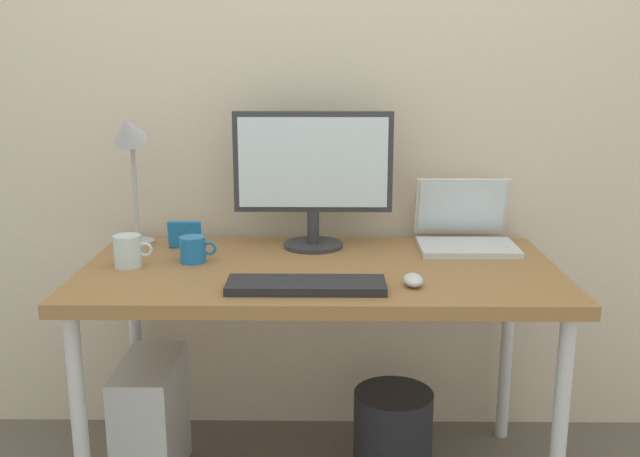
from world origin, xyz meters
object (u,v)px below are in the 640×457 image
(desk, at_px, (320,286))
(laptop, at_px, (465,230))
(glass_cup, at_px, (128,251))
(computer_tower, at_px, (152,422))
(desk_lamp, at_px, (130,150))
(coffee_mug, at_px, (193,249))
(monitor, at_px, (313,171))
(mouse, at_px, (413,280))
(keyboard, at_px, (306,285))
(photo_frame, at_px, (185,234))
(wastebasket, at_px, (393,434))

(desk, distance_m, laptop, 0.56)
(desk, height_order, glass_cup, glass_cup)
(laptop, xyz_separation_m, computer_tower, (-1.04, -0.25, -0.59))
(desk_lamp, xyz_separation_m, coffee_mug, (0.23, -0.19, -0.29))
(monitor, bearing_deg, mouse, -55.57)
(desk_lamp, bearing_deg, monitor, -0.07)
(laptop, bearing_deg, mouse, -116.93)
(keyboard, height_order, computer_tower, keyboard)
(desk_lamp, xyz_separation_m, computer_tower, (0.08, -0.23, -0.86))
(coffee_mug, bearing_deg, keyboard, -36.77)
(laptop, xyz_separation_m, keyboard, (-0.52, -0.48, -0.04))
(photo_frame, distance_m, wastebasket, 0.96)
(keyboard, height_order, coffee_mug, coffee_mug)
(computer_tower, bearing_deg, keyboard, -24.00)
(laptop, distance_m, mouse, 0.50)
(desk_lamp, distance_m, photo_frame, 0.33)
(laptop, height_order, coffee_mug, laptop)
(laptop, bearing_deg, desk_lamp, -178.99)
(desk, xyz_separation_m, photo_frame, (-0.46, 0.21, 0.11))
(keyboard, distance_m, wastebasket, 0.71)
(monitor, xyz_separation_m, computer_tower, (-0.52, -0.23, -0.79))
(desk_lamp, bearing_deg, photo_frame, -6.66)
(monitor, relative_size, desk_lamp, 1.14)
(laptop, bearing_deg, monitor, -177.73)
(mouse, xyz_separation_m, wastebasket, (-0.02, 0.23, -0.61))
(computer_tower, bearing_deg, laptop, 13.47)
(desk, xyz_separation_m, desk_lamp, (-0.63, 0.23, 0.39))
(desk, distance_m, coffee_mug, 0.41)
(laptop, distance_m, coffee_mug, 0.91)
(coffee_mug, relative_size, wastebasket, 0.39)
(desk_lamp, distance_m, computer_tower, 0.89)
(mouse, bearing_deg, photo_frame, 150.78)
(monitor, bearing_deg, wastebasket, -36.18)
(keyboard, distance_m, glass_cup, 0.59)
(desk_lamp, height_order, computer_tower, desk_lamp)
(mouse, height_order, wastebasket, mouse)
(mouse, height_order, coffee_mug, coffee_mug)
(photo_frame, height_order, wastebasket, photo_frame)
(mouse, bearing_deg, coffee_mug, 160.38)
(monitor, bearing_deg, glass_cup, -156.98)
(monitor, height_order, glass_cup, monitor)
(monitor, distance_m, desk_lamp, 0.61)
(monitor, relative_size, mouse, 5.84)
(desk, height_order, computer_tower, desk)
(photo_frame, bearing_deg, mouse, -29.22)
(desk_lamp, relative_size, mouse, 5.13)
(glass_cup, relative_size, photo_frame, 1.08)
(desk_lamp, relative_size, glass_cup, 3.87)
(laptop, distance_m, keyboard, 0.71)
(desk, bearing_deg, desk_lamp, 159.68)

